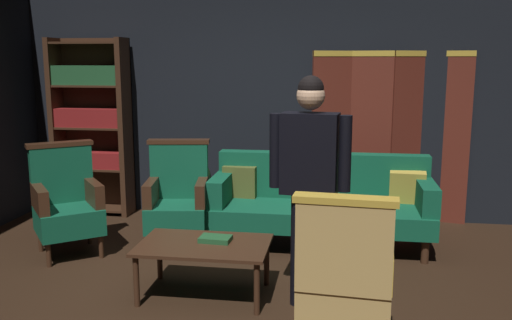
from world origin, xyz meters
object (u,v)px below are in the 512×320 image
object	(u,v)px
velvet_couch	(321,199)
standing_figure	(309,171)
armchair_wing_left	(66,202)
armchair_gilt_accent	(345,277)
folding_screen	(390,135)
book_green_cloth	(215,239)
potted_plant	(190,184)
coffee_table	(204,249)
bookshelf	(91,122)
armchair_wing_right	(178,198)

from	to	relation	value
velvet_couch	standing_figure	distance (m)	1.53
armchair_wing_left	armchair_gilt_accent	bearing A→B (deg)	-28.99
folding_screen	book_green_cloth	size ratio (longest dim) A/B	7.91
velvet_couch	potted_plant	world-z (taller)	velvet_couch
velvet_couch	coffee_table	world-z (taller)	velvet_couch
bookshelf	armchair_wing_right	xyz separation A→B (m)	(1.34, -1.05, -0.59)
armchair_gilt_accent	potted_plant	xyz separation A→B (m)	(-1.68, 2.57, -0.06)
folding_screen	velvet_couch	bearing A→B (deg)	-129.30
coffee_table	armchair_gilt_accent	size ratio (longest dim) A/B	0.96
bookshelf	standing_figure	xyz separation A→B (m)	(2.65, -2.16, -0.06)
folding_screen	armchair_wing_left	size ratio (longest dim) A/B	1.83
armchair_gilt_accent	standing_figure	world-z (taller)	standing_figure
armchair_wing_right	standing_figure	world-z (taller)	standing_figure
folding_screen	coffee_table	bearing A→B (deg)	-124.85
velvet_couch	armchair_wing_right	xyz separation A→B (m)	(-1.36, -0.31, 0.04)
bookshelf	standing_figure	size ratio (longest dim) A/B	1.20
armchair_wing_right	standing_figure	distance (m)	1.80
coffee_table	armchair_wing_right	xyz separation A→B (m)	(-0.52, 1.05, 0.12)
coffee_table	potted_plant	xyz separation A→B (m)	(-0.62, 1.90, 0.06)
armchair_gilt_accent	coffee_table	bearing A→B (deg)	147.61
armchair_wing_left	potted_plant	world-z (taller)	armchair_wing_left
standing_figure	folding_screen	bearing A→B (deg)	71.69
armchair_wing_right	book_green_cloth	size ratio (longest dim) A/B	4.33
standing_figure	book_green_cloth	bearing A→B (deg)	170.83
armchair_wing_left	coffee_table	bearing A→B (deg)	-26.46
coffee_table	potted_plant	distance (m)	2.00
bookshelf	armchair_wing_left	xyz separation A→B (m)	(0.35, -1.36, -0.59)
armchair_wing_left	armchair_wing_right	distance (m)	1.03
potted_plant	velvet_couch	bearing A→B (deg)	-19.92
coffee_table	book_green_cloth	bearing A→B (deg)	39.61
armchair_wing_right	standing_figure	size ratio (longest dim) A/B	0.61
armchair_wing_right	potted_plant	xyz separation A→B (m)	(-0.11, 0.85, -0.06)
velvet_couch	coffee_table	xyz separation A→B (m)	(-0.85, -1.37, -0.08)
velvet_couch	armchair_wing_left	bearing A→B (deg)	-165.27
velvet_couch	coffee_table	distance (m)	1.61
armchair_gilt_accent	bookshelf	bearing A→B (deg)	136.35
armchair_wing_right	folding_screen	bearing A→B (deg)	29.68
folding_screen	standing_figure	xyz separation A→B (m)	(-0.76, -2.29, 0.04)
coffee_table	armchair_wing_left	size ratio (longest dim) A/B	0.96
armchair_wing_left	folding_screen	bearing A→B (deg)	25.89
folding_screen	velvet_couch	xyz separation A→B (m)	(-0.71, -0.87, -0.53)
potted_plant	book_green_cloth	size ratio (longest dim) A/B	3.14
armchair_wing_right	armchair_wing_left	bearing A→B (deg)	-162.89
armchair_wing_left	book_green_cloth	size ratio (longest dim) A/B	4.33
bookshelf	armchair_gilt_accent	world-z (taller)	bookshelf
folding_screen	potted_plant	distance (m)	2.27
standing_figure	potted_plant	world-z (taller)	standing_figure
potted_plant	book_green_cloth	distance (m)	1.97
folding_screen	armchair_wing_right	bearing A→B (deg)	-150.32
potted_plant	standing_figure	bearing A→B (deg)	-53.96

